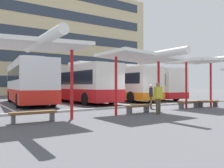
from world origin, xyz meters
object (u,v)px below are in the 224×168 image
bench_1 (138,107)px  bench_3 (208,102)px  coach_bus_2 (118,84)px  waiting_shelter_2 (203,62)px  coach_bus_0 (29,83)px  coach_bus_3 (140,84)px  waiting_passenger_0 (158,96)px  coach_bus_1 (74,84)px  waiting_passenger_1 (151,95)px  bench_0 (33,114)px  waiting_shelter_0 (35,46)px  waiting_shelter_1 (142,58)px  bench_2 (189,103)px

bench_1 → bench_3: (6.44, 0.06, 0.00)m
coach_bus_2 → waiting_shelter_2: 9.78m
coach_bus_0 → coach_bus_3: 12.67m
waiting_passenger_0 → bench_1: bearing=118.7°
coach_bus_1 → waiting_passenger_1: (1.67, -8.67, -0.73)m
coach_bus_2 → bench_3: (1.19, -9.46, -1.30)m
waiting_shelter_2 → waiting_passenger_1: bearing=152.7°
waiting_shelter_2 → waiting_passenger_1: (-3.19, 1.64, -2.22)m
bench_0 → waiting_shelter_2: (11.20, -0.03, 2.78)m
waiting_shelter_0 → waiting_shelter_2: (11.20, 0.24, -0.00)m
bench_1 → waiting_shelter_1: bearing=-90.0°
bench_0 → waiting_passenger_1: 8.20m
coach_bus_2 → waiting_shelter_2: bearing=-88.3°
bench_3 → coach_bus_0: bearing=135.2°
waiting_shelter_2 → bench_2: bearing=155.0°
coach_bus_0 → waiting_shelter_1: size_ratio=2.14×
coach_bus_2 → waiting_shelter_2: size_ratio=2.11×
bench_0 → waiting_passenger_1: (8.02, 1.61, 0.56)m
coach_bus_1 → waiting_shelter_1: coach_bus_1 is taller
coach_bus_1 → waiting_shelter_2: 11.49m
bench_3 → waiting_shelter_0: bearing=-177.9°
waiting_shelter_1 → bench_3: (6.44, 0.39, -2.66)m
coach_bus_0 → waiting_passenger_0: 11.63m
coach_bus_0 → waiting_passenger_0: coach_bus_0 is taller
bench_2 → waiting_passenger_0: 4.34m
coach_bus_2 → waiting_shelter_1: (-5.25, -9.85, 1.36)m
bench_0 → waiting_shelter_1: bearing=-2.2°
waiting_shelter_0 → waiting_passenger_1: bearing=13.2°
coach_bus_0 → bench_3: size_ratio=5.62×
coach_bus_2 → bench_3: coach_bus_2 is taller
bench_0 → waiting_passenger_0: 6.30m
bench_0 → bench_2: (10.30, 0.39, 0.00)m
waiting_shelter_1 → bench_0: bearing=177.8°
waiting_shelter_1 → waiting_passenger_1: bearing=37.8°
coach_bus_1 → bench_3: 11.70m
coach_bus_1 → bench_3: (5.75, -10.11, -1.30)m
coach_bus_2 → waiting_shelter_1: bearing=-118.1°
waiting_shelter_0 → waiting_passenger_0: (6.21, -0.62, -2.15)m
bench_3 → coach_bus_2: bearing=97.2°
bench_0 → bench_2: size_ratio=0.98×
bench_3 → bench_1: bearing=-179.4°
coach_bus_1 → waiting_passenger_1: 8.86m
bench_2 → waiting_passenger_1: bearing=151.8°
waiting_shelter_0 → bench_3: 12.43m
waiting_passenger_1 → coach_bus_3: bearing=53.4°
coach_bus_0 → bench_2: size_ratio=5.37×
coach_bus_2 → bench_1: 10.96m
coach_bus_2 → bench_0: bearing=-138.6°
coach_bus_0 → bench_3: bearing=-44.8°
waiting_shelter_2 → waiting_passenger_1: size_ratio=3.11×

